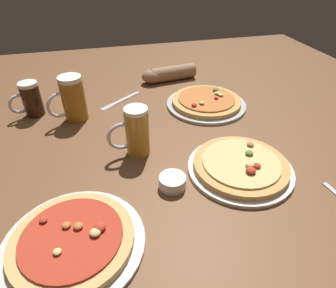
{
  "coord_description": "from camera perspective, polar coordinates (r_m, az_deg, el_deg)",
  "views": [
    {
      "loc": [
        -0.2,
        -0.77,
        0.58
      ],
      "look_at": [
        0.0,
        0.0,
        0.02
      ],
      "focal_mm": 30.81,
      "sensor_mm": 36.0,
      "label": 1
    }
  ],
  "objects": [
    {
      "name": "pizza_plate_near",
      "position": [
        0.91,
        14.15,
        -4.25
      ],
      "size": [
        0.32,
        0.32,
        0.05
      ],
      "color": "silver",
      "rests_on": "ground_plane"
    },
    {
      "name": "knife_right",
      "position": [
        1.3,
        -9.32,
        8.53
      ],
      "size": [
        0.19,
        0.15,
        0.01
      ],
      "color": "silver",
      "rests_on": "ground_plane"
    },
    {
      "name": "diner_arm",
      "position": [
        1.48,
        -0.29,
        13.69
      ],
      "size": [
        0.28,
        0.11,
        0.07
      ],
      "color": "#936B4C",
      "rests_on": "ground_plane"
    },
    {
      "name": "ramekin_sauce",
      "position": [
        0.83,
        0.88,
        -7.49
      ],
      "size": [
        0.08,
        0.08,
        0.04
      ],
      "primitive_type": "cylinder",
      "color": "white",
      "rests_on": "ground_plane"
    },
    {
      "name": "pizza_plate_far",
      "position": [
        1.25,
        7.58,
        8.22
      ],
      "size": [
        0.34,
        0.34,
        0.05
      ],
      "color": "#B2B2B7",
      "rests_on": "ground_plane"
    },
    {
      "name": "beer_mug_pale",
      "position": [
        1.17,
        -18.39,
        8.44
      ],
      "size": [
        0.14,
        0.1,
        0.18
      ],
      "color": "#9E6619",
      "rests_on": "ground_plane"
    },
    {
      "name": "beer_mug_dark",
      "position": [
        1.27,
        -25.54,
        7.96
      ],
      "size": [
        0.12,
        0.08,
        0.14
      ],
      "color": "black",
      "rests_on": "ground_plane"
    },
    {
      "name": "beer_mug_amber",
      "position": [
        0.92,
        -6.41,
        2.39
      ],
      "size": [
        0.14,
        0.08,
        0.17
      ],
      "color": "#B27A23",
      "rests_on": "ground_plane"
    },
    {
      "name": "pizza_plate_side",
      "position": [
        0.73,
        -18.27,
        -17.78
      ],
      "size": [
        0.33,
        0.33,
        0.05
      ],
      "color": "silver",
      "rests_on": "ground_plane"
    },
    {
      "name": "ground_plane",
      "position": [
        0.99,
        0.0,
        -1.65
      ],
      "size": [
        2.4,
        2.4,
        0.03
      ],
      "primitive_type": "cube",
      "color": "brown"
    }
  ]
}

